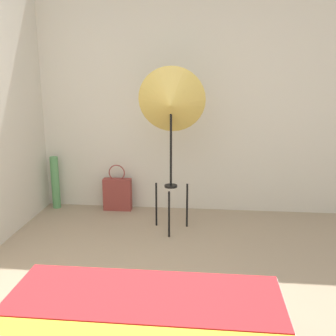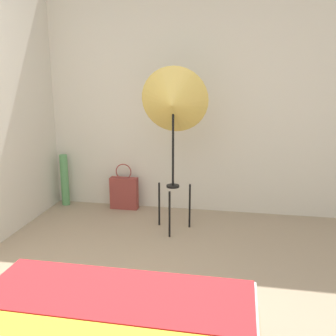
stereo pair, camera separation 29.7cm
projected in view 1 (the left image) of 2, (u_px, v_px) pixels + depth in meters
The scene contains 4 objects.
wall_back at pixel (150, 96), 4.36m from camera, with size 8.00×0.05×2.60m.
photo_umbrella at pixel (171, 104), 3.70m from camera, with size 0.65×0.36×1.62m.
tote_bag at pixel (117, 194), 4.52m from camera, with size 0.32×0.10×0.54m.
paper_roll at pixel (55, 183), 4.56m from camera, with size 0.09×0.09×0.61m.
Camera 1 is at (0.64, -1.93, 1.57)m, focal length 42.00 mm.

